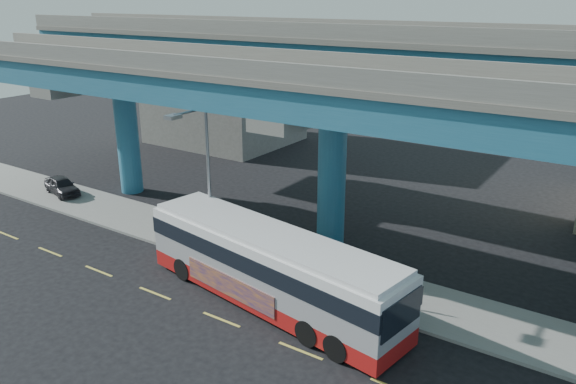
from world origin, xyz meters
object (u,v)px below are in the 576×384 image
Objects in this scene: street_lamp at (200,163)px; stop_sign at (346,262)px; transit_bus at (270,265)px; parked_car at (62,186)px.

street_lamp is 3.35× the size of stop_sign.
stop_sign is (2.59, 2.20, -0.03)m from transit_bus.
transit_bus is 3.40m from stop_sign.
street_lamp is 8.54m from stop_sign.
stop_sign is at bearing -79.84° from parked_car.
transit_bus is at bearing -86.46° from parked_car.
transit_bus is 6.39m from street_lamp.
transit_bus is at bearing -125.29° from stop_sign.
stop_sign is at bearing 5.51° from street_lamp.
parked_car is 15.82m from street_lamp.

